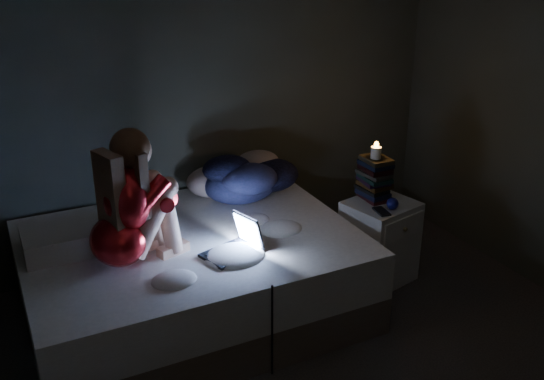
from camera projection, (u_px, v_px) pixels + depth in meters
wall_back at (208, 81)px, 4.32m from camera, size 3.60×0.02×2.60m
bed at (193, 275)px, 3.86m from camera, size 1.98×1.49×0.55m
pillow at (66, 240)px, 3.57m from camera, size 0.48×0.34×0.14m
woman at (115, 203)px, 3.27m from camera, size 0.56×0.45×0.78m
laptop at (230, 237)px, 3.51m from camera, size 0.38×0.31×0.23m
clothes_pile at (240, 175)px, 4.25m from camera, size 0.67×0.60×0.34m
nightstand at (379, 241)px, 4.25m from camera, size 0.51×0.47×0.58m
book_stack at (374, 178)px, 4.15m from camera, size 0.19×0.25×0.30m
candle at (376, 152)px, 4.08m from camera, size 0.07×0.07×0.08m
phone at (376, 211)px, 4.01m from camera, size 0.12×0.16×0.01m
blue_orb at (389, 204)px, 4.02m from camera, size 0.08×0.08×0.08m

